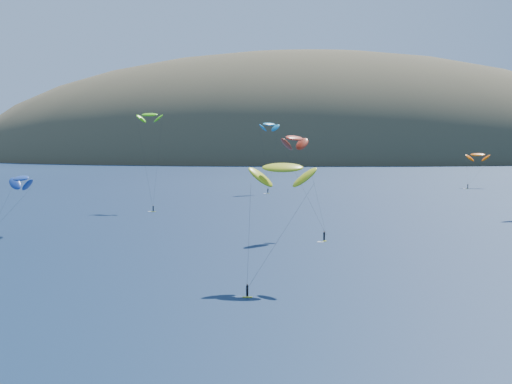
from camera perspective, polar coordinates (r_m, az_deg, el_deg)
The scene contains 8 objects.
ground at distance 59.39m, azimuth -0.63°, elevation -14.83°, with size 2800.00×2800.00×0.00m, color black.
island at distance 620.15m, azimuth 5.75°, elevation 1.63°, with size 730.00×300.00×210.00m.
kitesurfer_2 at distance 95.63m, azimuth 2.14°, elevation 1.95°, with size 9.22×12.31×17.85m.
kitesurfer_3 at distance 196.05m, azimuth -8.50°, elevation 6.12°, with size 7.13×10.64×27.44m.
kitesurfer_4 at distance 250.60m, azimuth 1.06°, elevation 5.43°, with size 8.60×10.30×26.15m.
kitesurfer_9 at distance 140.26m, azimuth 3.11°, elevation 4.30°, with size 9.80×12.62×21.46m.
kitesurfer_10 at distance 153.52m, azimuth -18.28°, elevation 1.04°, with size 8.20×14.15×13.26m.
kitesurfer_11 at distance 288.90m, azimuth 17.32°, elevation 2.86°, with size 11.27×12.71×14.98m.
Camera 1 is at (2.96, -55.98, 19.62)m, focal length 50.00 mm.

